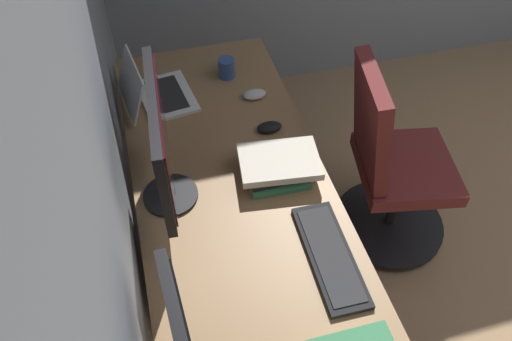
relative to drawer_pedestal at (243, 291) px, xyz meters
name	(u,v)px	position (x,y,z in m)	size (l,w,h in m)	color
wall_back	(76,227)	(-0.28, 0.40, 0.95)	(4.60, 0.10, 2.60)	#8C939E
desk	(243,226)	(0.08, -0.03, 0.32)	(2.13, 0.72, 0.73)	#936D47
drawer_pedestal	(243,291)	(0.00, 0.00, 0.00)	(0.40, 0.51, 0.69)	#936D47
monitor_primary	(161,144)	(0.23, 0.20, 0.65)	(0.53, 0.20, 0.46)	black
laptop_leftmost	(153,91)	(0.79, 0.19, 0.43)	(0.34, 0.33, 0.21)	white
keyboard_main	(330,255)	(-0.16, -0.26, 0.39)	(0.42, 0.15, 0.02)	black
mouse_main	(269,127)	(0.48, -0.24, 0.40)	(0.06, 0.10, 0.03)	black
mouse_spare	(255,94)	(0.70, -0.24, 0.40)	(0.06, 0.10, 0.03)	silver
book_stack_far	(277,165)	(0.24, -0.20, 0.42)	(0.24, 0.32, 0.08)	#3D8456
coffee_mug	(226,68)	(0.88, -0.15, 0.43)	(0.12, 0.08, 0.09)	#335193
office_chair	(390,169)	(0.37, -0.79, 0.11)	(0.56, 0.59, 0.97)	maroon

